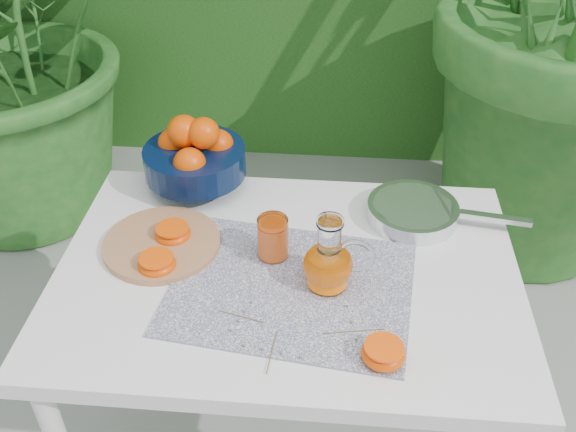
# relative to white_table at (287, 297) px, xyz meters

# --- Properties ---
(potted_plant_left) EXTENTS (2.22, 2.22, 1.58)m
(potted_plant_left) POSITION_rel_white_table_xyz_m (-1.19, 1.22, 0.12)
(potted_plant_left) COLOR #205F21
(potted_plant_left) RESTS_ON ground
(white_table) EXTENTS (1.00, 0.70, 0.75)m
(white_table) POSITION_rel_white_table_xyz_m (0.00, 0.00, 0.00)
(white_table) COLOR white
(white_table) RESTS_ON ground
(placemat) EXTENTS (0.54, 0.45, 0.00)m
(placemat) POSITION_rel_white_table_xyz_m (0.01, -0.06, 0.08)
(placemat) COLOR #0C0D45
(placemat) RESTS_ON white_table
(cutting_board) EXTENTS (0.28, 0.28, 0.02)m
(cutting_board) POSITION_rel_white_table_xyz_m (-0.29, 0.05, 0.09)
(cutting_board) COLOR #AD774E
(cutting_board) RESTS_ON white_table
(fruit_bowl) EXTENTS (0.26, 0.26, 0.20)m
(fruit_bowl) POSITION_rel_white_table_xyz_m (-0.26, 0.30, 0.17)
(fruit_bowl) COLOR black
(fruit_bowl) RESTS_ON white_table
(juice_pitcher) EXTENTS (0.15, 0.11, 0.17)m
(juice_pitcher) POSITION_rel_white_table_xyz_m (0.09, -0.04, 0.14)
(juice_pitcher) COLOR white
(juice_pitcher) RESTS_ON white_table
(juice_tumbler) EXTENTS (0.09, 0.09, 0.10)m
(juice_tumbler) POSITION_rel_white_table_xyz_m (-0.03, 0.04, 0.13)
(juice_tumbler) COLOR white
(juice_tumbler) RESTS_ON white_table
(saute_pan) EXTENTS (0.39, 0.25, 0.04)m
(saute_pan) POSITION_rel_white_table_xyz_m (0.28, 0.21, 0.10)
(saute_pan) COLOR silver
(saute_pan) RESTS_ON white_table
(orange_halves) EXTENTS (0.58, 0.41, 0.04)m
(orange_halves) POSITION_rel_white_table_xyz_m (-0.12, -0.06, 0.10)
(orange_halves) COLOR #FF3B02
(orange_halves) RESTS_ON white_table
(thyme_sprigs) EXTENTS (0.33, 0.18, 0.01)m
(thyme_sprigs) POSITION_rel_white_table_xyz_m (0.02, -0.19, 0.09)
(thyme_sprigs) COLOR brown
(thyme_sprigs) RESTS_ON white_table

